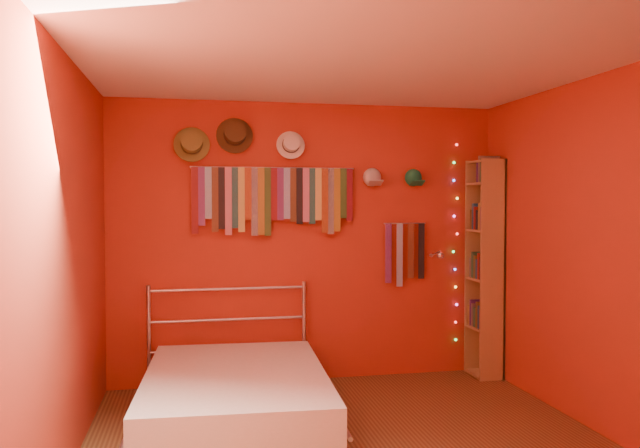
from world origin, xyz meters
TOP-DOWN VIEW (x-y plane):
  - back_wall at (0.00, 1.75)m, footprint 3.50×0.02m
  - right_wall at (1.75, 0.00)m, footprint 0.02×3.50m
  - left_wall at (-1.75, 0.00)m, footprint 0.02×3.50m
  - ceiling at (0.00, 0.00)m, footprint 3.50×3.50m
  - tie_rack at (-0.32, 1.69)m, footprint 1.45×0.03m
  - small_tie_rack at (0.90, 1.69)m, footprint 0.40×0.03m
  - fedora_olive at (-1.02, 1.65)m, footprint 0.31×0.17m
  - fedora_brown at (-0.66, 1.65)m, footprint 0.32×0.17m
  - fedora_white at (-0.16, 1.66)m, footprint 0.25×0.14m
  - cap_white at (0.59, 1.70)m, footprint 0.17×0.22m
  - cap_green at (0.98, 1.70)m, footprint 0.17×0.21m
  - fairy_lights at (1.41, 1.71)m, footprint 0.06×0.02m
  - reading_lamp at (1.17, 1.54)m, footprint 0.06×0.27m
  - bookshelf at (1.66, 1.53)m, footprint 0.25×0.34m
  - bed at (-0.72, 0.70)m, footprint 1.46×1.91m

SIDE VIEW (x-z plane):
  - bed at x=-0.72m, z-range -0.24..0.67m
  - bookshelf at x=1.66m, z-range 0.02..2.02m
  - reading_lamp at x=1.17m, z-range 1.09..1.17m
  - small_tie_rack at x=0.90m, z-range 0.87..1.46m
  - fairy_lights at x=1.41m, z-range 0.29..2.16m
  - back_wall at x=0.00m, z-range 0.00..2.50m
  - right_wall at x=1.75m, z-range 0.00..2.50m
  - left_wall at x=-1.75m, z-range 0.00..2.50m
  - tie_rack at x=-0.32m, z-range 1.36..1.97m
  - cap_green at x=0.98m, z-range 1.75..1.92m
  - cap_white at x=0.59m, z-range 1.75..1.92m
  - fedora_olive at x=-1.02m, z-range 1.96..2.26m
  - fedora_white at x=-0.16m, z-range 2.00..2.25m
  - fedora_brown at x=-0.66m, z-range 2.04..2.35m
  - ceiling at x=0.00m, z-range 2.49..2.51m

